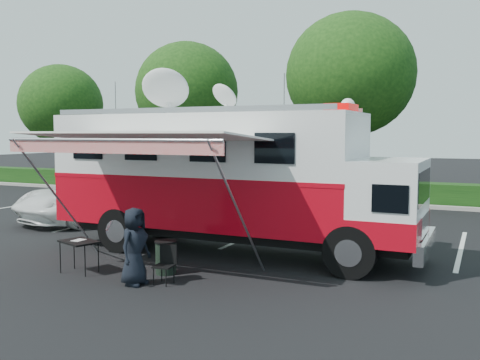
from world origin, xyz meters
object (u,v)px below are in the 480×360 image
object	(u,v)px
command_truck	(229,177)
folding_table	(79,243)
trash_bin	(166,257)
white_suv	(100,219)

from	to	relation	value
command_truck	folding_table	size ratio (longest dim) A/B	9.59
folding_table	trash_bin	world-z (taller)	trash_bin
command_truck	white_suv	bearing A→B (deg)	156.33
folding_table	trash_bin	xyz separation A→B (m)	(1.83, 0.75, -0.31)
white_suv	trash_bin	distance (m)	8.44
white_suv	folding_table	xyz separation A→B (m)	(4.57, -6.24, 0.69)
white_suv	folding_table	size ratio (longest dim) A/B	6.06
command_truck	folding_table	world-z (taller)	command_truck
white_suv	folding_table	distance (m)	7.77
white_suv	trash_bin	bearing A→B (deg)	-26.82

